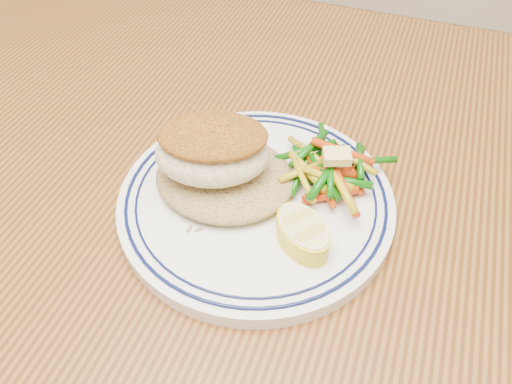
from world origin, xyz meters
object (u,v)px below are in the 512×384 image
(fish_fillet, at_px, (212,149))
(vegetable_pile, at_px, (328,169))
(plate, at_px, (256,200))
(rice_pilaf, at_px, (225,174))
(lemon_wedge, at_px, (303,232))
(dining_table, at_px, (224,283))

(fish_fillet, relative_size, vegetable_pile, 1.07)
(vegetable_pile, bearing_deg, fish_fillet, -156.14)
(fish_fillet, bearing_deg, plate, 0.13)
(plate, relative_size, fish_fillet, 2.13)
(rice_pilaf, bearing_deg, lemon_wedge, -25.58)
(lemon_wedge, bearing_deg, rice_pilaf, 154.42)
(rice_pilaf, distance_m, vegetable_pile, 0.09)
(lemon_wedge, bearing_deg, dining_table, 175.24)
(rice_pilaf, height_order, vegetable_pile, vegetable_pile)
(fish_fillet, bearing_deg, rice_pilaf, 29.42)
(rice_pilaf, height_order, lemon_wedge, rice_pilaf)
(dining_table, xyz_separation_m, fish_fillet, (-0.02, 0.03, 0.16))
(dining_table, xyz_separation_m, plate, (0.02, 0.03, 0.11))
(plate, xyz_separation_m, vegetable_pile, (0.06, 0.04, 0.02))
(plate, relative_size, rice_pilaf, 1.94)
(dining_table, height_order, fish_fillet, fish_fillet)
(dining_table, relative_size, lemon_wedge, 19.83)
(dining_table, height_order, vegetable_pile, vegetable_pile)
(plate, xyz_separation_m, lemon_wedge, (0.05, -0.04, 0.02))
(dining_table, bearing_deg, vegetable_pile, 42.34)
(dining_table, relative_size, vegetable_pile, 13.53)
(plate, bearing_deg, vegetable_pile, 37.39)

